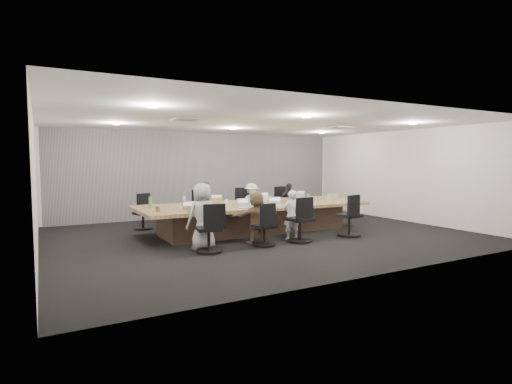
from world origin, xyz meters
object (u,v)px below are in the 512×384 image
chair_2 (246,207)px  bottle_green_right (308,198)px  chair_6 (300,223)px  chair_7 (349,219)px  laptop_5 (245,208)px  chair_4 (209,233)px  stapler (276,203)px  chair_0 (143,216)px  chair_3 (282,205)px  laptop_1 (215,202)px  person_3 (288,201)px  person_6 (291,215)px  mug_brown (158,209)px  laptop_3 (298,197)px  chair_5 (264,230)px  laptop_2 (261,199)px  canvas_bag (333,197)px  person_2 (252,203)px  conference_table (254,216)px  snack_packet (334,199)px  chair_1 (203,211)px  person_4 (202,216)px  person_5 (257,217)px  laptop_4 (193,211)px  laptop_6 (279,206)px  bottle_clear (184,201)px

chair_2 → bottle_green_right: bottle_green_right is taller
chair_2 → chair_6: (-0.37, -3.40, 0.01)m
chair_7 → laptop_5: bearing=144.5°
chair_4 → stapler: chair_4 is taller
chair_0 → chair_3: chair_3 is taller
laptop_1 → person_3: person_3 is taller
chair_0 → stapler: (2.89, -2.15, 0.40)m
person_6 → mug_brown: person_6 is taller
chair_0 → laptop_1: (1.71, -0.90, 0.38)m
chair_2 → laptop_3: chair_2 is taller
chair_5 → mug_brown: mug_brown is taller
person_3 → mug_brown: 4.94m
chair_4 → laptop_2: 3.62m
laptop_5 → canvas_bag: canvas_bag is taller
laptop_2 → person_3: (1.32, 0.55, -0.17)m
chair_3 → mug_brown: 5.09m
person_2 → mug_brown: person_2 is taller
conference_table → laptop_5: size_ratio=20.16×
chair_0 → laptop_2: laptop_2 is taller
chair_4 → canvas_bag: 4.82m
chair_0 → laptop_3: 4.56m
person_3 → bottle_green_right: person_3 is taller
chair_3 → snack_packet: (0.62, -1.82, 0.34)m
chair_1 → person_4: (-1.17, -3.05, 0.29)m
laptop_5 → mug_brown: (-1.98, 0.38, 0.05)m
canvas_bag → conference_table: bearing=178.6°
person_5 → canvas_bag: 3.48m
conference_table → chair_4: chair_4 is taller
laptop_4 → person_5: 1.41m
laptop_5 → bottle_green_right: (2.06, 0.33, 0.12)m
snack_packet → person_2: bearing=142.8°
person_2 → laptop_6: (-0.37, -2.15, 0.16)m
chair_1 → person_5: person_5 is taller
laptop_2 → person_5: bearing=62.2°
chair_2 → laptop_2: (0.00, -0.90, 0.32)m
chair_1 → chair_6: size_ratio=0.93×
chair_4 → chair_5: (1.29, 0.00, -0.05)m
chair_7 → person_2: size_ratio=0.73×
chair_0 → laptop_4: (0.54, -2.50, 0.38)m
laptop_1 → canvas_bag: 3.46m
laptop_3 → chair_2: bearing=-45.1°
chair_0 → mug_brown: mug_brown is taller
laptop_6 → chair_7: bearing=-17.1°
chair_0 → laptop_2: size_ratio=2.47×
chair_0 → conference_table: bearing=126.0°
conference_table → person_5: person_5 is taller
bottle_clear → laptop_2: bearing=10.7°
bottle_clear → mug_brown: bottle_clear is taller
chair_5 → laptop_4: bearing=136.4°
laptop_5 → person_4: bearing=-160.7°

